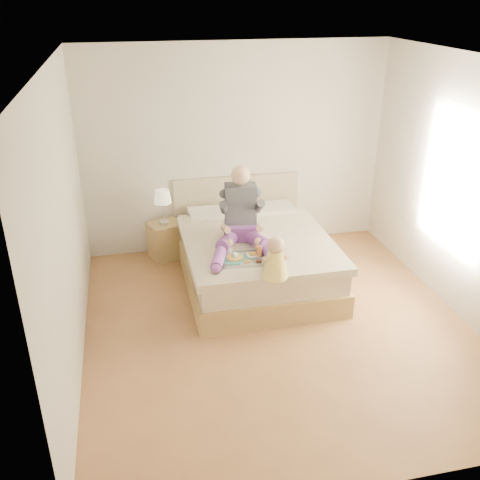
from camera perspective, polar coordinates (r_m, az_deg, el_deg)
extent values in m
cube|color=brown|center=(5.78, 4.00, -9.13)|extent=(4.00, 4.20, 0.01)
cube|color=white|center=(4.80, 5.01, 18.46)|extent=(4.00, 4.20, 0.02)
cube|color=beige|center=(7.07, -0.43, 9.61)|extent=(4.00, 0.02, 2.70)
cube|color=beige|center=(3.42, 14.58, -9.71)|extent=(4.00, 0.02, 2.70)
cube|color=beige|center=(4.98, -18.20, 1.36)|extent=(0.02, 4.20, 2.70)
cube|color=beige|center=(6.01, 23.13, 4.64)|extent=(0.02, 4.20, 2.70)
cube|color=white|center=(6.14, 22.07, 5.73)|extent=(0.02, 1.30, 1.60)
cube|color=#FCF0CF|center=(6.13, 22.03, 5.73)|extent=(0.01, 1.18, 1.48)
cube|color=olive|center=(6.54, 1.58, -3.21)|extent=(1.68, 2.13, 0.28)
cube|color=beige|center=(6.42, 1.61, -1.18)|extent=(1.60, 2.05, 0.24)
cube|color=beige|center=(6.22, 1.96, -0.42)|extent=(1.70, 1.80, 0.09)
cube|color=beige|center=(6.94, -2.90, 2.62)|extent=(0.62, 0.40, 0.14)
cube|color=beige|center=(7.09, 3.17, 3.12)|extent=(0.62, 0.40, 0.14)
cube|color=gray|center=(7.34, -0.39, 3.19)|extent=(1.70, 0.08, 1.00)
cube|color=olive|center=(7.12, -7.92, -0.02)|extent=(0.49, 0.47, 0.49)
cylinder|color=silver|center=(7.00, -8.09, 1.88)|extent=(0.12, 0.12, 0.04)
cylinder|color=silver|center=(6.94, -8.16, 3.01)|extent=(0.02, 0.02, 0.26)
cone|color=#FEF3C7|center=(6.87, -8.27, 4.63)|extent=(0.23, 0.23, 0.16)
cube|color=#6D3585|center=(6.23, 0.08, 1.01)|extent=(0.42, 0.35, 0.18)
cube|color=#33333A|center=(6.17, 0.04, 3.85)|extent=(0.39, 0.27, 0.48)
sphere|color=tan|center=(6.02, 0.07, 6.92)|extent=(0.22, 0.22, 0.22)
cylinder|color=#6D3585|center=(6.01, -1.25, -0.06)|extent=(0.37, 0.52, 0.22)
cylinder|color=#6D3585|center=(5.67, -2.24, -1.87)|extent=(0.26, 0.47, 0.12)
sphere|color=#6D3585|center=(5.48, -2.56, -3.03)|extent=(0.11, 0.11, 0.11)
cylinder|color=#33333A|center=(6.02, -1.75, 3.48)|extent=(0.16, 0.31, 0.24)
cylinder|color=tan|center=(5.91, -1.54, 1.20)|extent=(0.08, 0.31, 0.16)
sphere|color=tan|center=(5.82, -1.16, -0.29)|extent=(0.09, 0.09, 0.09)
cylinder|color=#6D3585|center=(6.03, 1.77, 0.03)|extent=(0.25, 0.53, 0.22)
cylinder|color=#6D3585|center=(5.72, 3.35, -1.68)|extent=(0.14, 0.46, 0.12)
sphere|color=#6D3585|center=(5.53, 4.05, -2.78)|extent=(0.11, 0.11, 0.11)
cylinder|color=#33333A|center=(6.05, 2.03, 3.59)|extent=(0.10, 0.30, 0.24)
cylinder|color=tan|center=(5.94, 2.10, 1.31)|extent=(0.15, 0.32, 0.16)
sphere|color=tan|center=(5.85, 1.96, -0.19)|extent=(0.09, 0.09, 0.09)
cube|color=silver|center=(5.75, 0.35, -2.11)|extent=(0.47, 0.38, 0.01)
cylinder|color=teal|center=(5.74, -0.58, -2.02)|extent=(0.26, 0.26, 0.01)
cylinder|color=gold|center=(5.73, -0.58, -1.86)|extent=(0.18, 0.18, 0.02)
cylinder|color=white|center=(5.83, -1.28, -1.18)|extent=(0.08, 0.08, 0.09)
torus|color=white|center=(5.83, -0.82, -1.13)|extent=(0.02, 0.06, 0.06)
cylinder|color=#9B734C|center=(5.81, -1.28, -0.79)|extent=(0.07, 0.07, 0.01)
cylinder|color=white|center=(5.83, 1.38, -1.60)|extent=(0.15, 0.15, 0.01)
cube|color=gold|center=(5.82, 1.38, -1.47)|extent=(0.09, 0.08, 0.02)
cylinder|color=white|center=(5.66, 0.71, -2.47)|extent=(0.15, 0.15, 0.01)
ellipsoid|color=red|center=(5.65, 0.93, -2.37)|extent=(0.04, 0.03, 0.01)
cylinder|color=white|center=(5.80, 2.03, -1.16)|extent=(0.07, 0.07, 0.12)
cylinder|color=orange|center=(5.80, 2.03, -1.18)|extent=(0.06, 0.06, 0.11)
cylinder|color=white|center=(5.67, 2.03, -2.25)|extent=(0.07, 0.07, 0.04)
cylinder|color=#491E0A|center=(5.67, 2.03, -2.26)|extent=(0.06, 0.06, 0.03)
cone|color=#F9DE4E|center=(5.38, 3.78, -2.57)|extent=(0.27, 0.27, 0.29)
sphere|color=tan|center=(5.29, 3.84, -0.55)|extent=(0.18, 0.18, 0.18)
cylinder|color=tan|center=(5.53, 2.91, -2.84)|extent=(0.09, 0.21, 0.07)
sphere|color=tan|center=(5.61, 2.62, -2.37)|extent=(0.06, 0.06, 0.06)
cylinder|color=tan|center=(5.34, 2.67, -2.09)|extent=(0.09, 0.15, 0.12)
cylinder|color=tan|center=(5.55, 3.91, -2.75)|extent=(0.08, 0.21, 0.07)
sphere|color=tan|center=(5.64, 3.72, -2.27)|extent=(0.06, 0.06, 0.06)
cylinder|color=tan|center=(5.39, 4.85, -1.89)|extent=(0.08, 0.15, 0.12)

